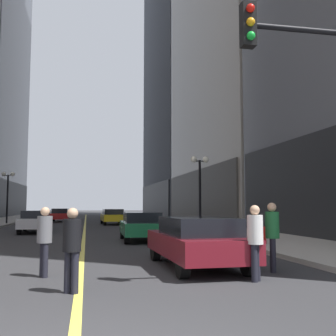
# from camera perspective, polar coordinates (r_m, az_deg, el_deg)

# --- Properties ---
(ground_plane) EXTENTS (200.00, 200.00, 0.00)m
(ground_plane) POSITION_cam_1_polar(r_m,az_deg,el_deg) (39.23, -11.37, -7.47)
(ground_plane) COLOR #2D2D30
(sidewalk_right) EXTENTS (4.50, 78.00, 0.15)m
(sidewalk_right) POSITION_cam_1_polar(r_m,az_deg,el_deg) (40.06, 0.62, -7.42)
(sidewalk_right) COLOR #ADA8A0
(sidewalk_right) RESTS_ON ground
(lane_centre_stripe) EXTENTS (0.16, 70.00, 0.01)m
(lane_centre_stripe) POSITION_cam_1_polar(r_m,az_deg,el_deg) (39.23, -11.37, -7.47)
(lane_centre_stripe) COLOR #E5D64C
(lane_centre_stripe) RESTS_ON ground
(car_maroon) EXTENTS (1.95, 4.57, 1.32)m
(car_maroon) POSITION_cam_1_polar(r_m,az_deg,el_deg) (11.08, 3.99, -9.89)
(car_maroon) COLOR maroon
(car_maroon) RESTS_ON ground
(car_green) EXTENTS (1.86, 4.19, 1.32)m
(car_green) POSITION_cam_1_polar(r_m,az_deg,el_deg) (19.15, -3.70, -7.91)
(car_green) COLOR #196038
(car_green) RESTS_ON ground
(car_silver) EXTENTS (1.94, 4.84, 1.32)m
(car_silver) POSITION_cam_1_polar(r_m,az_deg,el_deg) (26.41, -17.79, -6.92)
(car_silver) COLOR #B7B7BC
(car_silver) RESTS_ON ground
(car_yellow) EXTENTS (1.94, 4.81, 1.32)m
(car_yellow) POSITION_cam_1_polar(r_m,az_deg,el_deg) (36.05, -7.67, -6.59)
(car_yellow) COLOR yellow
(car_yellow) RESTS_ON ground
(car_red) EXTENTS (1.76, 4.69, 1.32)m
(car_red) POSITION_cam_1_polar(r_m,az_deg,el_deg) (43.04, -14.67, -6.24)
(car_red) COLOR #B21919
(car_red) RESTS_ON ground
(pedestrian_in_black_coat) EXTENTS (0.47, 0.47, 1.59)m
(pedestrian_in_black_coat) POSITION_cam_1_polar(r_m,az_deg,el_deg) (8.07, -13.12, -10.13)
(pedestrian_in_black_coat) COLOR black
(pedestrian_in_black_coat) RESTS_ON ground
(pedestrian_in_grey_suit) EXTENTS (0.45, 0.45, 1.59)m
(pedestrian_in_grey_suit) POSITION_cam_1_polar(r_m,az_deg,el_deg) (10.02, -16.69, -9.02)
(pedestrian_in_grey_suit) COLOR black
(pedestrian_in_grey_suit) RESTS_ON ground
(pedestrian_in_green_parka) EXTENTS (0.44, 0.44, 1.70)m
(pedestrian_in_green_parka) POSITION_cam_1_polar(r_m,az_deg,el_deg) (10.62, 14.22, -8.49)
(pedestrian_in_green_parka) COLOR black
(pedestrian_in_green_parka) RESTS_ON ground
(pedestrian_in_white_shirt) EXTENTS (0.48, 0.48, 1.64)m
(pedestrian_in_white_shirt) POSITION_cam_1_polar(r_m,az_deg,el_deg) (9.26, 11.96, -9.29)
(pedestrian_in_white_shirt) COLOR black
(pedestrian_in_white_shirt) RESTS_ON ground
(street_lamp_left_far) EXTENTS (1.06, 0.36, 4.43)m
(street_lamp_left_far) POSITION_cam_1_polar(r_m,az_deg,el_deg) (37.05, -21.25, -2.32)
(street_lamp_left_far) COLOR black
(street_lamp_left_far) RESTS_ON ground
(street_lamp_right_mid) EXTENTS (1.06, 0.36, 4.43)m
(street_lamp_right_mid) POSITION_cam_1_polar(r_m,az_deg,el_deg) (23.50, 4.42, -1.21)
(street_lamp_right_mid) COLOR black
(street_lamp_right_mid) RESTS_ON ground
(fire_hydrant_right) EXTENTS (0.28, 0.28, 0.80)m
(fire_hydrant_right) POSITION_cam_1_polar(r_m,az_deg,el_deg) (16.76, 12.95, -9.27)
(fire_hydrant_right) COLOR red
(fire_hydrant_right) RESTS_ON ground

